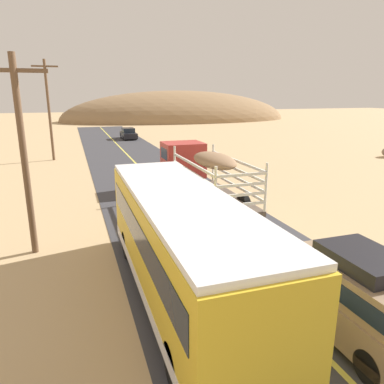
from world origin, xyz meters
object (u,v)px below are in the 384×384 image
(livestock_truck, at_px, (194,166))
(car_far, at_px, (128,134))
(bus, at_px, (181,243))
(power_pole_mid, at_px, (49,108))
(power_pole_near, at_px, (23,151))
(suv_near, at_px, (359,296))

(livestock_truck, bearing_deg, car_far, 88.72)
(bus, height_order, power_pole_mid, power_pole_mid)
(bus, relative_size, power_pole_near, 1.37)
(bus, distance_m, power_pole_mid, 26.69)
(suv_near, bearing_deg, power_pole_mid, 105.37)
(suv_near, relative_size, power_pole_mid, 0.52)
(suv_near, xyz_separation_m, power_pole_mid, (-8.04, 29.26, 3.56))
(bus, height_order, power_pole_near, power_pole_near)
(suv_near, xyz_separation_m, car_far, (1.03, 43.38, -0.46))
(livestock_truck, height_order, power_pole_mid, power_pole_mid)
(suv_near, distance_m, livestock_truck, 13.79)
(power_pole_near, bearing_deg, power_pole_mid, 90.00)
(bus, distance_m, power_pole_near, 6.96)
(suv_near, distance_m, power_pole_mid, 30.55)
(car_far, distance_m, power_pole_mid, 17.26)
(suv_near, bearing_deg, bus, 139.23)
(livestock_truck, height_order, power_pole_near, power_pole_near)
(bus, xyz_separation_m, power_pole_near, (-4.44, 4.90, 2.18))
(suv_near, height_order, power_pole_near, power_pole_near)
(bus, relative_size, power_pole_mid, 1.13)
(car_far, height_order, power_pole_mid, power_pole_mid)
(livestock_truck, relative_size, bus, 0.97)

